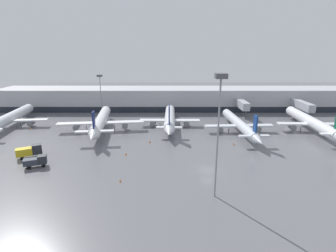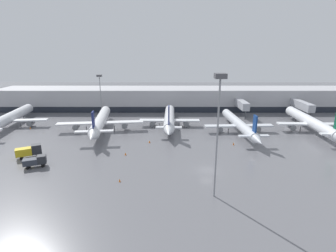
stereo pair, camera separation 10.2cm
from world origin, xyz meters
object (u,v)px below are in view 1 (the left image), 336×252
at_px(parked_jet_4, 100,121).
at_px(apron_light_mast_0, 219,104).
at_px(traffic_cone_1, 233,144).
at_px(traffic_cone_3, 125,154).
at_px(parked_jet_5, 310,122).
at_px(service_truck_0, 29,151).
at_px(service_truck_1, 35,161).
at_px(parked_jet_2, 239,124).
at_px(apron_light_mast_1, 99,83).
at_px(parked_jet_3, 169,119).
at_px(traffic_cone_4, 30,128).
at_px(parked_jet_1, 8,119).
at_px(traffic_cone_0, 149,142).
at_px(traffic_cone_2, 120,180).

height_order(parked_jet_4, apron_light_mast_0, apron_light_mast_0).
bearing_deg(traffic_cone_1, traffic_cone_3, -165.86).
height_order(parked_jet_5, traffic_cone_3, parked_jet_5).
bearing_deg(service_truck_0, service_truck_1, -80.03).
relative_size(parked_jet_4, apron_light_mast_0, 1.74).
relative_size(parked_jet_2, apron_light_mast_1, 2.33).
relative_size(parked_jet_3, traffic_cone_4, 51.56).
bearing_deg(traffic_cone_4, parked_jet_1, 166.35).
distance_m(parked_jet_5, apron_light_mast_0, 54.90).
distance_m(parked_jet_4, parked_jet_5, 66.14).
bearing_deg(apron_light_mast_1, traffic_cone_1, -38.71).
relative_size(service_truck_1, traffic_cone_0, 8.46).
bearing_deg(parked_jet_1, parked_jet_5, -98.18).
bearing_deg(parked_jet_5, apron_light_mast_1, 74.88).
relative_size(traffic_cone_4, apron_light_mast_0, 0.03).
xyz_separation_m(parked_jet_4, traffic_cone_4, (-23.66, 2.35, -2.88)).
height_order(parked_jet_4, service_truck_0, parked_jet_4).
height_order(parked_jet_4, apron_light_mast_1, apron_light_mast_1).
bearing_deg(traffic_cone_1, parked_jet_4, 161.80).
distance_m(service_truck_0, service_truck_1, 6.78).
bearing_deg(parked_jet_2, apron_light_mast_1, 61.05).
height_order(traffic_cone_2, traffic_cone_3, traffic_cone_2).
distance_m(traffic_cone_2, apron_light_mast_1, 59.94).
bearing_deg(traffic_cone_0, parked_jet_1, 162.27).
distance_m(parked_jet_1, service_truck_0, 32.41).
height_order(parked_jet_3, apron_light_mast_1, apron_light_mast_1).
bearing_deg(traffic_cone_3, traffic_cone_0, 59.49).
xyz_separation_m(traffic_cone_1, apron_light_mast_1, (-44.22, 35.44, 12.24)).
relative_size(parked_jet_2, traffic_cone_4, 52.68).
xyz_separation_m(traffic_cone_0, traffic_cone_2, (-4.28, -22.54, 0.02)).
bearing_deg(apron_light_mast_0, parked_jet_1, 144.81).
bearing_deg(apron_light_mast_0, service_truck_0, 157.03).
height_order(parked_jet_3, service_truck_0, parked_jet_3).
xyz_separation_m(service_truck_0, traffic_cone_4, (-11.92, 23.65, -1.31)).
bearing_deg(service_truck_1, parked_jet_5, -0.57).
height_order(parked_jet_3, parked_jet_5, parked_jet_5).
bearing_deg(service_truck_0, apron_light_mast_0, -50.00).
distance_m(parked_jet_1, traffic_cone_0, 50.22).
bearing_deg(apron_light_mast_0, traffic_cone_2, 163.48).
distance_m(traffic_cone_4, apron_light_mast_0, 68.97).
relative_size(traffic_cone_2, traffic_cone_4, 0.90).
xyz_separation_m(parked_jet_4, apron_light_mast_1, (-5.17, 22.60, 9.38)).
height_order(parked_jet_3, traffic_cone_4, parked_jet_3).
height_order(parked_jet_4, traffic_cone_1, parked_jet_4).
distance_m(traffic_cone_0, traffic_cone_3, 10.37).
relative_size(parked_jet_5, traffic_cone_3, 63.84).
height_order(traffic_cone_4, apron_light_mast_0, apron_light_mast_0).
height_order(parked_jet_1, parked_jet_2, parked_jet_1).
distance_m(parked_jet_3, traffic_cone_0, 17.41).
xyz_separation_m(service_truck_0, apron_light_mast_0, (41.10, -17.42, 14.77)).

